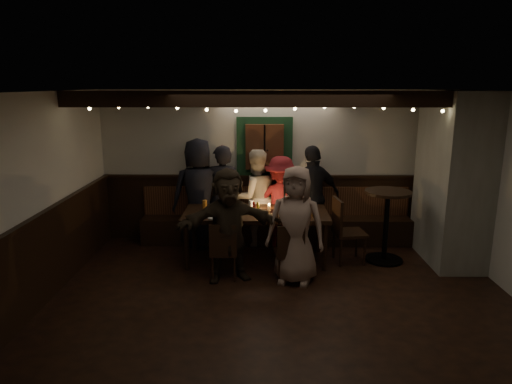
{
  "coord_description": "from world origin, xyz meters",
  "views": [
    {
      "loc": [
        -0.26,
        -5.3,
        2.69
      ],
      "look_at": [
        -0.34,
        1.6,
        1.05
      ],
      "focal_mm": 32.0,
      "sensor_mm": 36.0,
      "label": 1
    }
  ],
  "objects_px": {
    "person_b": "(223,196)",
    "chair_near_left": "(224,248)",
    "high_top": "(387,217)",
    "person_e": "(313,197)",
    "person_g": "(296,225)",
    "person_f": "(228,225)",
    "chair_end": "(344,227)",
    "chair_near_right": "(290,250)",
    "person_a": "(199,193)",
    "person_c": "(255,197)",
    "person_d": "(281,202)",
    "dining_table": "(256,216)"
  },
  "relations": [
    {
      "from": "chair_near_right",
      "to": "high_top",
      "type": "relative_size",
      "value": 0.75
    },
    {
      "from": "person_c",
      "to": "person_e",
      "type": "xyz_separation_m",
      "value": [
        0.96,
        -0.1,
        0.04
      ]
    },
    {
      "from": "person_g",
      "to": "person_b",
      "type": "bearing_deg",
      "value": 141.39
    },
    {
      "from": "chair_end",
      "to": "person_g",
      "type": "xyz_separation_m",
      "value": [
        -0.79,
        -0.72,
        0.25
      ]
    },
    {
      "from": "person_b",
      "to": "person_c",
      "type": "xyz_separation_m",
      "value": [
        0.55,
        0.06,
        -0.04
      ]
    },
    {
      "from": "chair_end",
      "to": "person_e",
      "type": "relative_size",
      "value": 0.59
    },
    {
      "from": "high_top",
      "to": "person_e",
      "type": "relative_size",
      "value": 0.65
    },
    {
      "from": "chair_end",
      "to": "person_b",
      "type": "xyz_separation_m",
      "value": [
        -1.91,
        0.77,
        0.29
      ]
    },
    {
      "from": "high_top",
      "to": "person_c",
      "type": "relative_size",
      "value": 0.68
    },
    {
      "from": "chair_end",
      "to": "person_g",
      "type": "distance_m",
      "value": 1.1
    },
    {
      "from": "chair_end",
      "to": "person_b",
      "type": "relative_size",
      "value": 0.59
    },
    {
      "from": "person_d",
      "to": "person_f",
      "type": "bearing_deg",
      "value": 73.97
    },
    {
      "from": "person_b",
      "to": "chair_near_left",
      "type": "bearing_deg",
      "value": 91.97
    },
    {
      "from": "chair_near_left",
      "to": "person_b",
      "type": "distance_m",
      "value": 1.51
    },
    {
      "from": "high_top",
      "to": "person_g",
      "type": "height_order",
      "value": "person_g"
    },
    {
      "from": "chair_near_left",
      "to": "person_c",
      "type": "relative_size",
      "value": 0.51
    },
    {
      "from": "chair_end",
      "to": "person_f",
      "type": "height_order",
      "value": "person_f"
    },
    {
      "from": "chair_near_right",
      "to": "person_g",
      "type": "height_order",
      "value": "person_g"
    },
    {
      "from": "person_c",
      "to": "person_e",
      "type": "height_order",
      "value": "person_e"
    },
    {
      "from": "dining_table",
      "to": "person_e",
      "type": "height_order",
      "value": "person_e"
    },
    {
      "from": "chair_near_left",
      "to": "person_d",
      "type": "distance_m",
      "value": 1.67
    },
    {
      "from": "person_c",
      "to": "chair_near_left",
      "type": "bearing_deg",
      "value": 56.8
    },
    {
      "from": "person_e",
      "to": "chair_near_left",
      "type": "bearing_deg",
      "value": 21.28
    },
    {
      "from": "chair_near_right",
      "to": "person_a",
      "type": "relative_size",
      "value": 0.46
    },
    {
      "from": "person_c",
      "to": "person_e",
      "type": "bearing_deg",
      "value": 156.69
    },
    {
      "from": "chair_near_right",
      "to": "person_c",
      "type": "xyz_separation_m",
      "value": [
        -0.5,
        1.56,
        0.35
      ]
    },
    {
      "from": "person_b",
      "to": "person_f",
      "type": "xyz_separation_m",
      "value": [
        0.19,
        -1.41,
        -0.07
      ]
    },
    {
      "from": "person_a",
      "to": "person_f",
      "type": "relative_size",
      "value": 1.15
    },
    {
      "from": "high_top",
      "to": "person_b",
      "type": "relative_size",
      "value": 0.65
    },
    {
      "from": "person_e",
      "to": "dining_table",
      "type": "bearing_deg",
      "value": 11.46
    },
    {
      "from": "person_a",
      "to": "chair_near_right",
      "type": "bearing_deg",
      "value": 119.37
    },
    {
      "from": "person_b",
      "to": "person_c",
      "type": "distance_m",
      "value": 0.55
    },
    {
      "from": "person_a",
      "to": "dining_table",
      "type": "bearing_deg",
      "value": 129.0
    },
    {
      "from": "chair_near_left",
      "to": "person_c",
      "type": "distance_m",
      "value": 1.61
    },
    {
      "from": "person_d",
      "to": "person_g",
      "type": "distance_m",
      "value": 1.45
    },
    {
      "from": "person_c",
      "to": "person_d",
      "type": "height_order",
      "value": "person_c"
    },
    {
      "from": "chair_near_right",
      "to": "person_b",
      "type": "height_order",
      "value": "person_b"
    },
    {
      "from": "person_d",
      "to": "chair_end",
      "type": "bearing_deg",
      "value": 156.09
    },
    {
      "from": "dining_table",
      "to": "person_e",
      "type": "xyz_separation_m",
      "value": [
        0.94,
        0.68,
        0.14
      ]
    },
    {
      "from": "person_d",
      "to": "high_top",
      "type": "bearing_deg",
      "value": 171.42
    },
    {
      "from": "person_f",
      "to": "person_e",
      "type": "bearing_deg",
      "value": 32.03
    },
    {
      "from": "chair_near_right",
      "to": "person_e",
      "type": "bearing_deg",
      "value": 72.49
    },
    {
      "from": "dining_table",
      "to": "chair_end",
      "type": "xyz_separation_m",
      "value": [
        1.34,
        -0.05,
        -0.15
      ]
    },
    {
      "from": "dining_table",
      "to": "chair_end",
      "type": "distance_m",
      "value": 1.35
    },
    {
      "from": "chair_near_left",
      "to": "person_g",
      "type": "bearing_deg",
      "value": -2.07
    },
    {
      "from": "person_g",
      "to": "person_f",
      "type": "bearing_deg",
      "value": -170.14
    },
    {
      "from": "person_b",
      "to": "person_d",
      "type": "relative_size",
      "value": 1.12
    },
    {
      "from": "chair_near_right",
      "to": "high_top",
      "type": "bearing_deg",
      "value": 27.45
    },
    {
      "from": "chair_near_left",
      "to": "chair_end",
      "type": "height_order",
      "value": "chair_end"
    },
    {
      "from": "person_b",
      "to": "person_e",
      "type": "xyz_separation_m",
      "value": [
        1.5,
        -0.03,
        -0.0
      ]
    }
  ]
}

